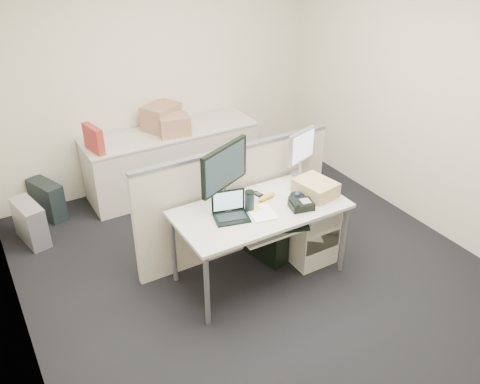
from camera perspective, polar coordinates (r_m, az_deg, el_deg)
floor at (r=4.81m, az=2.15°, el=-9.27°), size 4.00×4.50×0.01m
wall_back at (r=5.99m, az=-9.49°, el=13.21°), size 4.00×0.02×2.70m
wall_right at (r=5.37m, az=21.05°, el=9.70°), size 0.02×4.50×2.70m
desk at (r=4.42m, az=2.31°, el=-2.52°), size 1.50×0.75×0.73m
keyboard_tray at (r=4.32m, az=3.58°, el=-4.12°), size 0.62×0.32×0.02m
drawer_pedestal at (r=4.91m, az=7.36°, el=-3.83°), size 0.40×0.55×0.65m
cubicle_partition at (r=4.80m, az=-0.57°, el=-1.21°), size 2.00×0.06×1.10m
back_counter at (r=6.07m, az=-7.58°, el=3.52°), size 2.00×0.60×0.72m
monitor_main at (r=4.26m, az=-1.73°, el=1.69°), size 0.61×0.44×0.57m
monitor_small at (r=4.83m, az=6.87°, el=4.28°), size 0.41×0.29×0.45m
laptop at (r=4.18m, az=-0.97°, el=-1.77°), size 0.33×0.28×0.21m
trackball at (r=4.51m, az=6.43°, el=-0.62°), size 0.16×0.16×0.05m
desk_phone at (r=4.39m, az=6.90°, el=-1.46°), size 0.23×0.20×0.06m
paper_stack at (r=4.30m, az=2.46°, el=-2.35°), size 0.25×0.30×0.01m
sticky_pad at (r=4.35m, az=1.77°, el=-1.90°), size 0.09×0.09×0.01m
travel_mug at (r=4.31m, az=1.08°, el=-1.07°), size 0.09×0.09×0.17m
banana at (r=4.50m, az=3.01°, el=-0.55°), size 0.21×0.08×0.04m
cellphone at (r=4.57m, az=2.04°, el=-0.25°), size 0.07×0.11×0.01m
manila_folders at (r=4.60m, az=8.48°, el=0.47°), size 0.33×0.39×0.13m
keyboard at (r=4.30m, az=4.44°, el=-3.91°), size 0.52×0.33×0.03m
pc_tower_desk at (r=4.90m, az=2.94°, el=-5.32°), size 0.26×0.47×0.41m
pc_tower_spare_dark at (r=5.90m, az=-20.84°, el=-0.79°), size 0.32×0.48×0.42m
pc_tower_spare_silver at (r=5.53m, az=-22.49°, el=-3.20°), size 0.28×0.49×0.44m
cardboard_box_left at (r=5.95m, az=-8.82°, el=8.27°), size 0.50×0.46×0.30m
cardboard_box_right at (r=5.77m, az=-7.41°, el=7.36°), size 0.38×0.32×0.24m
red_binder at (r=5.52m, az=-16.11°, el=5.66°), size 0.14×0.33×0.30m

